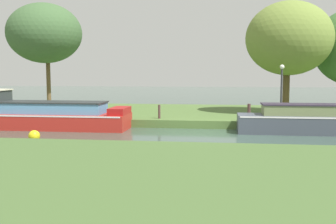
% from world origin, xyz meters
% --- Properties ---
extents(ground_plane, '(120.00, 120.00, 0.00)m').
position_xyz_m(ground_plane, '(0.00, 0.00, 0.00)').
color(ground_plane, '#3A5146').
extents(riverbank_far, '(72.00, 10.00, 0.40)m').
position_xyz_m(riverbank_far, '(0.00, 7.00, 0.20)').
color(riverbank_far, '#4D6B33').
rests_on(riverbank_far, ground_plane).
extents(riverbank_near, '(72.00, 10.00, 0.40)m').
position_xyz_m(riverbank_near, '(0.00, -9.00, 0.20)').
color(riverbank_near, '#44612F').
rests_on(riverbank_near, ground_plane).
extents(red_barge, '(8.73, 2.15, 1.94)m').
position_xyz_m(red_barge, '(-8.08, 1.20, 0.65)').
color(red_barge, '#B1261E').
rests_on(red_barge, ground_plane).
extents(slate_narrowboat, '(6.13, 1.64, 1.36)m').
position_xyz_m(slate_narrowboat, '(4.87, 1.20, 0.62)').
color(slate_narrowboat, '#414753').
rests_on(slate_narrowboat, ground_plane).
extents(willow_tree_left, '(4.47, 4.48, 6.54)m').
position_xyz_m(willow_tree_left, '(-9.75, 5.56, 5.14)').
color(willow_tree_left, brown).
rests_on(willow_tree_left, riverbank_far).
extents(willow_tree_centre, '(4.91, 4.60, 6.44)m').
position_xyz_m(willow_tree_centre, '(4.69, 6.07, 4.72)').
color(willow_tree_centre, brown).
rests_on(willow_tree_centre, riverbank_far).
extents(lamp_post, '(0.24, 0.24, 2.79)m').
position_xyz_m(lamp_post, '(3.96, 3.52, 2.17)').
color(lamp_post, '#333338').
rests_on(lamp_post, riverbank_far).
extents(mooring_post_near, '(0.16, 0.16, 0.82)m').
position_xyz_m(mooring_post_near, '(2.28, 2.69, 0.81)').
color(mooring_post_near, '#4F3331').
rests_on(mooring_post_near, riverbank_far).
extents(mooring_post_far, '(0.12, 0.12, 0.72)m').
position_xyz_m(mooring_post_far, '(-2.30, 2.69, 0.76)').
color(mooring_post_far, '#4D3031').
rests_on(mooring_post_far, riverbank_far).
extents(channel_buoy, '(0.46, 0.46, 0.46)m').
position_xyz_m(channel_buoy, '(-6.64, -2.46, 0.23)').
color(channel_buoy, yellow).
rests_on(channel_buoy, ground_plane).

